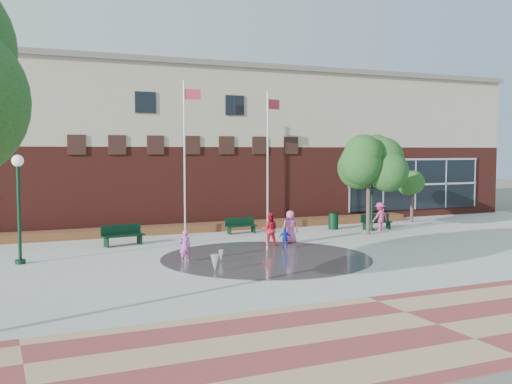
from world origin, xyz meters
name	(u,v)px	position (x,y,z in m)	size (l,w,h in m)	color
ground	(302,272)	(0.00, 0.00, 0.00)	(120.00, 120.00, 0.00)	#666056
plaza_concrete	(256,254)	(0.00, 4.00, 0.00)	(46.00, 18.00, 0.01)	#A8A8A0
paver_band	(438,325)	(0.00, -7.00, 0.00)	(46.00, 6.00, 0.01)	#933838
splash_pad	(266,258)	(0.00, 3.00, 0.00)	(8.40, 8.40, 0.01)	#383A3D
library_building	(167,145)	(0.00, 17.48, 4.64)	(44.40, 10.40, 9.20)	#59211B
flower_bed	(198,232)	(0.00, 11.60, 0.00)	(26.00, 1.20, 0.40)	maroon
flagpole_left	(185,150)	(-1.03, 10.35, 4.33)	(0.90, 0.26, 7.77)	silver
flagpole_right	(268,153)	(3.47, 10.17, 4.14)	(0.88, 0.33, 7.42)	silver
lamp_left	(19,197)	(-9.03, 5.70, 2.58)	(0.44, 0.44, 4.14)	black
lamp_right	(372,193)	(8.58, 8.04, 2.06)	(0.35, 0.35, 3.32)	black
bench_left	(123,239)	(-4.58, 8.47, 0.31)	(1.98, 0.91, 0.96)	black
bench_mid	(241,229)	(1.81, 9.93, 0.27)	(1.67, 0.53, 0.83)	black
bench_right	(376,225)	(9.10, 8.34, 0.28)	(1.74, 0.69, 0.85)	black
trash_can	(333,221)	(7.03, 9.39, 0.47)	(0.57, 0.57, 0.93)	black
tree_mid	(369,162)	(7.62, 6.98, 3.72)	(3.03, 3.03, 5.12)	#412E26
tree_small_right	(412,181)	(13.03, 10.28, 2.50)	(2.01, 2.01, 3.43)	#412E26
water_jet_a	(215,273)	(-2.84, 1.21, 0.00)	(0.32, 0.32, 0.61)	white
water_jet_b	(221,263)	(-1.98, 2.87, 0.00)	(0.21, 0.21, 0.47)	white
child_splash	(185,247)	(-3.23, 3.45, 0.63)	(0.46, 0.30, 1.26)	#C44AA4
adult_red	(270,230)	(1.40, 5.63, 0.77)	(0.75, 0.58, 1.53)	red
adult_pink	(290,227)	(2.63, 5.99, 0.77)	(0.75, 0.49, 1.54)	#D25796
child_blue	(285,238)	(1.69, 4.66, 0.48)	(0.57, 0.24, 0.97)	#152EB3
person_bench	(380,217)	(9.00, 7.88, 0.77)	(0.99, 0.57, 1.54)	#CD3A7D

